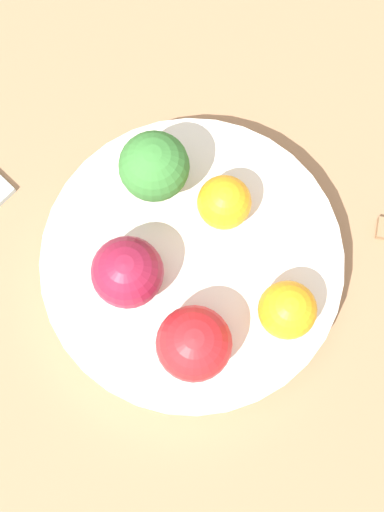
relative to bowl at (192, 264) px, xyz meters
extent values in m
plane|color=gray|center=(0.00, 0.00, -0.03)|extent=(6.00, 6.00, 0.00)
cube|color=#936D4C|center=(0.00, 0.00, -0.02)|extent=(1.20, 1.20, 0.02)
cylinder|color=silver|center=(0.00, 0.00, 0.00)|extent=(0.22, 0.22, 0.03)
cylinder|color=#99C17A|center=(-0.05, 0.03, 0.02)|extent=(0.02, 0.02, 0.02)
sphere|color=#387A33|center=(-0.05, 0.03, 0.05)|extent=(0.05, 0.05, 0.05)
sphere|color=maroon|center=(-0.03, -0.04, 0.04)|extent=(0.05, 0.05, 0.05)
sphere|color=red|center=(0.03, -0.05, 0.04)|extent=(0.05, 0.05, 0.05)
sphere|color=orange|center=(0.00, 0.04, 0.03)|extent=(0.04, 0.04, 0.04)
sphere|color=orange|center=(0.07, 0.00, 0.03)|extent=(0.04, 0.04, 0.04)
camera|label=1|loc=(0.06, -0.10, 0.50)|focal=50.00mm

